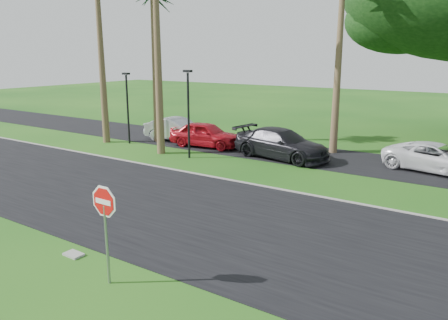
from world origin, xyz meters
name	(u,v)px	position (x,y,z in m)	size (l,w,h in m)	color
ground	(173,237)	(0.00, 0.00, 0.00)	(120.00, 120.00, 0.00)	#144912
road	(211,217)	(0.00, 2.00, 0.01)	(120.00, 8.00, 0.02)	black
parking_strip	(323,158)	(0.00, 12.50, 0.01)	(120.00, 5.00, 0.02)	black
curb	(267,187)	(0.00, 6.05, 0.03)	(120.00, 0.12, 0.06)	gray
stop_sign_near	(105,215)	(0.50, -3.00, 1.77)	(1.05, 0.07, 2.62)	gray
streetlight_left	(127,103)	(-11.50, 9.50, 2.50)	(0.45, 0.25, 4.34)	black
streetlight_right	(188,109)	(-6.00, 8.50, 2.65)	(0.45, 0.25, 4.64)	black
car_silver	(177,130)	(-9.43, 11.70, 0.73)	(1.55, 4.45, 1.47)	#A8ABAF
car_red	(206,135)	(-6.91, 11.28, 0.75)	(1.76, 4.38, 1.49)	#AA0E19
car_dark	(281,144)	(-1.84, 11.11, 0.78)	(2.19, 5.38, 1.56)	black
car_minivan	(437,158)	(5.49, 12.69, 0.66)	(2.20, 4.78, 1.33)	white
utility_slab	(74,254)	(-1.48, -2.51, 0.03)	(0.55, 0.35, 0.06)	gray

